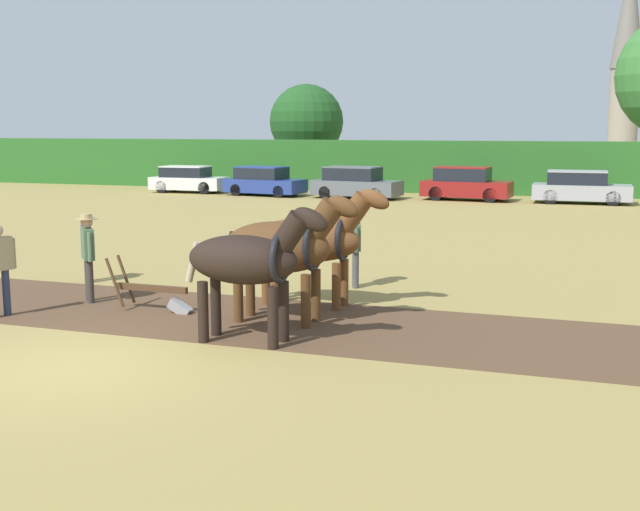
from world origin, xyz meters
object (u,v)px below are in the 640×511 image
Objects in this scene: farmer_at_plow at (88,250)px; parked_car_far_left at (188,180)px; draft_horse_lead_left at (249,261)px; parked_car_center_right at (580,188)px; parked_car_center_left at (355,183)px; farmer_beside_team at (356,242)px; tree_far_left at (306,122)px; church_spire at (627,53)px; farmer_onlooker_right at (87,245)px; draft_horse_lead_right at (282,247)px; parked_car_center at (465,184)px; parked_car_left at (264,182)px; plow at (158,295)px; draft_horse_trail_left at (311,240)px.

farmer_at_plow is 0.45× the size of parked_car_far_left.
parked_car_far_left is (-15.04, 27.00, -0.68)m from draft_horse_lead_left.
farmer_at_plow reaches higher than parked_car_center_right.
farmer_beside_team is at bearing -67.22° from parked_car_center_left.
farmer_at_plow is (7.11, -34.32, -2.74)m from tree_far_left.
farmer_onlooker_right is (-14.35, -69.42, -9.67)m from church_spire.
parked_car_center_left is (-5.55, 24.90, -0.64)m from draft_horse_lead_right.
parked_car_center_left is at bearing -58.87° from tree_far_left.
parked_car_center reaches higher than parked_car_center_left.
draft_horse_lead_left is 27.47m from parked_car_center_right.
tree_far_left reaches higher than farmer_onlooker_right.
parked_car_center_right is (10.68, 23.32, -0.14)m from farmer_onlooker_right.
parked_car_center is 0.99× the size of parked_car_center_right.
farmer_at_plow is 0.42× the size of parked_car_left.
plow is at bearing -73.50° from farmer_onlooker_right.
farmer_onlooker_right is 0.35× the size of parked_car_center_right.
church_spire is 11.73× the size of farmer_beside_team.
plow is 0.39× the size of parked_car_center_left.
parked_car_far_left is at bearing -111.42° from tree_far_left.
parked_car_far_left is 20.13m from parked_car_center_right.
tree_far_left reaches higher than draft_horse_lead_left.
parked_car_left is 15.53m from parked_car_center_right.
parked_car_center_left is (9.52, -0.61, 0.06)m from parked_car_far_left.
farmer_at_plow is at bearing -67.85° from parked_car_far_left.
church_spire is at bearing 84.74° from parked_car_center.
farmer_beside_team is at bearing -102.27° from parked_car_center_right.
church_spire is at bearing 84.21° from draft_horse_lead_left.
draft_horse_trail_left is at bearing -58.78° from parked_car_far_left.
tree_far_left is 35.16m from farmer_at_plow.
draft_horse_trail_left is 0.69× the size of parked_car_center.
tree_far_left reaches higher than farmer_beside_team.
farmer_onlooker_right is 0.38× the size of parked_car_far_left.
parked_car_center_right is (-3.67, -46.10, -9.80)m from church_spire.
parked_car_center is at bearing -39.19° from tree_far_left.
farmer_onlooker_right is at bearing -68.89° from parked_car_far_left.
draft_horse_lead_left reaches higher than parked_car_center.
parked_car_left is (-19.20, -46.58, -9.83)m from church_spire.
draft_horse_lead_right reaches higher than farmer_onlooker_right.
church_spire is 71.26m from draft_horse_trail_left.
parked_car_center_right is at bearing 79.82° from draft_horse_lead_right.
parked_car_center is at bearing 72.97° from farmer_beside_team.
parked_car_left is (-7.86, 24.98, 0.39)m from plow.
draft_horse_lead_left reaches higher than farmer_onlooker_right.
draft_horse_lead_left is at bearing -61.82° from parked_car_far_left.
farmer_onlooker_right is 23.96m from parked_car_center.
church_spire is 11.13× the size of farmer_at_plow.
parked_car_far_left is 0.93× the size of parked_car_center.
church_spire is at bearing 61.31° from tree_far_left.
parked_car_left is at bearing -84.09° from tree_far_left.
draft_horse_lead_left is 1.51× the size of farmer_beside_team.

